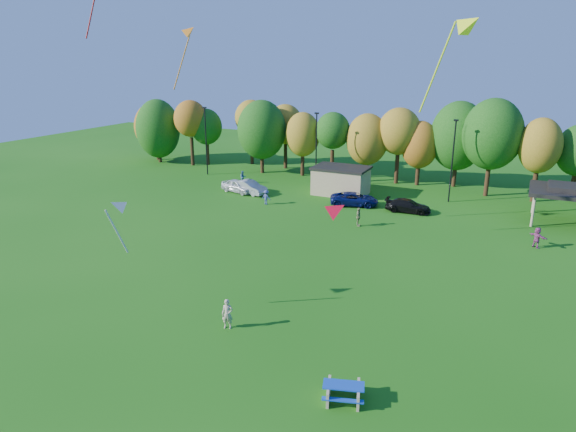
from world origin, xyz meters
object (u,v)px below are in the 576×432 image
at_px(kite_flyer, 227,314).
at_px(car_d, 408,206).
at_px(car_b, 249,187).
at_px(picnic_table, 343,391).
at_px(car_c, 354,199).
at_px(car_a, 238,186).

bearing_deg(kite_flyer, car_d, 63.94).
distance_m(car_b, car_d, 18.60).
relative_size(picnic_table, car_c, 0.45).
bearing_deg(car_d, car_b, 88.79).
bearing_deg(car_c, car_d, -106.00).
height_order(picnic_table, car_a, car_a).
relative_size(kite_flyer, car_c, 0.36).
bearing_deg(car_c, car_a, 75.44).
bearing_deg(kite_flyer, car_a, 102.14).
height_order(car_c, car_d, car_c).
relative_size(picnic_table, kite_flyer, 1.25).
distance_m(car_a, car_d, 20.09).
xyz_separation_m(kite_flyer, car_a, (-15.83, 27.77, -0.17)).
bearing_deg(car_a, picnic_table, -127.95).
distance_m(kite_flyer, car_a, 31.97).
bearing_deg(car_b, kite_flyer, -138.74).
xyz_separation_m(picnic_table, kite_flyer, (-8.49, 3.38, 0.44)).
bearing_deg(picnic_table, car_b, 109.29).
relative_size(kite_flyer, car_b, 0.39).
distance_m(kite_flyer, car_d, 28.69).
distance_m(car_b, car_c, 12.78).
bearing_deg(car_d, picnic_table, -175.39).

